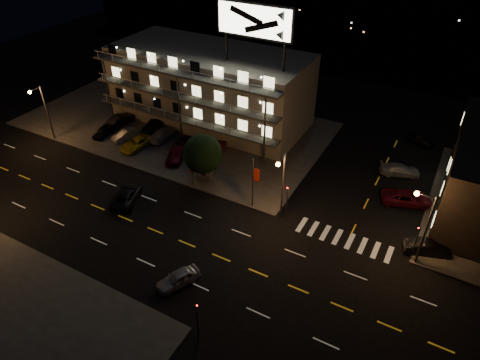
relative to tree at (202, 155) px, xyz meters
The scene contains 28 objects.
ground 10.82m from the tree, 76.73° to the right, with size 140.00×140.00×0.00m, color black.
curb_nw 15.86m from the tree, 139.10° to the left, with size 44.00×24.00×0.15m, color #353532.
motel 16.01m from the tree, 118.55° to the left, with size 28.00×13.80×18.10m.
streetlight_nw 23.78m from the tree, behind, with size 0.44×1.92×8.00m.
streetlight_nc 11.08m from the tree, 10.24° to the right, with size 0.44×1.92×8.00m.
streetlight_ne 24.55m from the tree, ahead, with size 1.92×0.44×8.00m.
signal_nw 11.48m from the tree, ahead, with size 0.20×0.27×4.60m.
signal_sw 21.63m from the tree, 58.36° to the right, with size 0.20×0.27×4.60m.
signal_ne 24.40m from the tree, ahead, with size 0.27×0.20×4.60m.
banner_north 7.57m from the tree, 11.38° to the right, with size 0.83×0.16×6.40m.
stop_sign 2.50m from the tree, 116.77° to the right, with size 0.91×0.11×2.61m.
tree is the anchor object (origin of this frame).
lot_car_0 18.54m from the tree, behind, with size 1.55×3.84×1.31m, color black.
lot_car_1 15.58m from the tree, 168.15° to the left, with size 1.31×3.76×1.24m, color #95959B.
lot_car_2 12.47m from the tree, behind, with size 2.22×4.80×1.34m, color yellow.
lot_car_3 6.76m from the tree, 158.72° to the left, with size 1.91×4.70×1.36m, color #590C1A.
lot_car_4 3.26m from the tree, 105.28° to the left, with size 1.70×4.23×1.44m, color #95959B.
lot_car_5 19.57m from the tree, 161.27° to the left, with size 1.61×4.62×1.52m, color black.
lot_car_6 15.52m from the tree, 150.09° to the left, with size 2.34×5.08×1.41m, color black.
lot_car_7 12.12m from the tree, 150.68° to the left, with size 2.06×5.07×1.47m, color #95959B.
lot_car_8 9.44m from the tree, 142.14° to the left, with size 1.46×3.62×1.23m, color black.
lot_car_9 7.17m from the tree, 105.19° to the left, with size 1.43×4.09×1.35m, color #590C1A.
side_car_0 25.64m from the tree, ahead, with size 1.52×4.37×1.44m, color black.
side_car_1 23.50m from the tree, 18.34° to the left, with size 2.51×5.44×1.51m, color #590C1A.
side_car_2 24.17m from the tree, 32.20° to the left, with size 1.94×4.77×1.38m, color #95959B.
side_car_3 30.53m from the tree, 45.80° to the left, with size 1.56×3.88×1.32m, color black.
road_car_east 16.25m from the tree, 65.53° to the right, with size 1.63×4.05×1.38m, color #95959B.
road_car_west 9.72m from the tree, 126.76° to the right, with size 2.38×5.15×1.43m, color black.
Camera 1 is at (21.63, -24.70, 30.02)m, focal length 32.00 mm.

